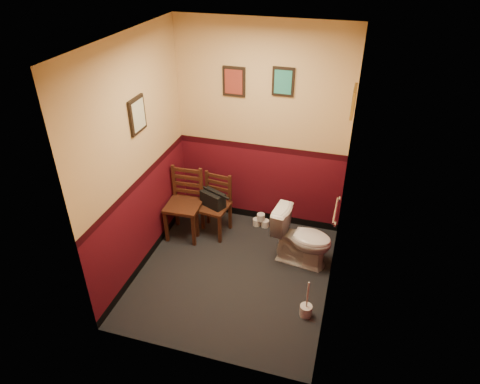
# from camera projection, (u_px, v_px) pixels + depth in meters

# --- Properties ---
(floor) EXTENTS (2.20, 2.40, 0.00)m
(floor) POSITION_uv_depth(u_px,v_px,m) (234.00, 273.00, 5.12)
(floor) COLOR black
(floor) RESTS_ON ground
(ceiling) EXTENTS (2.20, 2.40, 0.00)m
(ceiling) POSITION_uv_depth(u_px,v_px,m) (232.00, 40.00, 3.69)
(ceiling) COLOR silver
(ceiling) RESTS_ON ground
(wall_back) EXTENTS (2.20, 0.00, 2.70)m
(wall_back) POSITION_uv_depth(u_px,v_px,m) (261.00, 130.00, 5.38)
(wall_back) COLOR #4E0C16
(wall_back) RESTS_ON ground
(wall_front) EXTENTS (2.20, 0.00, 2.70)m
(wall_front) POSITION_uv_depth(u_px,v_px,m) (189.00, 246.00, 3.43)
(wall_front) COLOR #4E0C16
(wall_front) RESTS_ON ground
(wall_left) EXTENTS (0.00, 2.40, 2.70)m
(wall_left) POSITION_uv_depth(u_px,v_px,m) (137.00, 161.00, 4.67)
(wall_left) COLOR #4E0C16
(wall_left) RESTS_ON ground
(wall_right) EXTENTS (0.00, 2.40, 2.70)m
(wall_right) POSITION_uv_depth(u_px,v_px,m) (341.00, 191.00, 4.14)
(wall_right) COLOR #4E0C16
(wall_right) RESTS_ON ground
(grab_bar) EXTENTS (0.05, 0.56, 0.06)m
(grab_bar) POSITION_uv_depth(u_px,v_px,m) (336.00, 211.00, 4.56)
(grab_bar) COLOR silver
(grab_bar) RESTS_ON wall_right
(framed_print_back_a) EXTENTS (0.28, 0.04, 0.36)m
(framed_print_back_a) POSITION_uv_depth(u_px,v_px,m) (234.00, 82.00, 5.14)
(framed_print_back_a) COLOR black
(framed_print_back_a) RESTS_ON wall_back
(framed_print_back_b) EXTENTS (0.26, 0.04, 0.34)m
(framed_print_back_b) POSITION_uv_depth(u_px,v_px,m) (283.00, 82.00, 4.97)
(framed_print_back_b) COLOR black
(framed_print_back_b) RESTS_ON wall_back
(framed_print_left) EXTENTS (0.04, 0.30, 0.38)m
(framed_print_left) POSITION_uv_depth(u_px,v_px,m) (137.00, 115.00, 4.48)
(framed_print_left) COLOR black
(framed_print_left) RESTS_ON wall_left
(framed_print_right) EXTENTS (0.04, 0.34, 0.28)m
(framed_print_right) POSITION_uv_depth(u_px,v_px,m) (353.00, 101.00, 4.27)
(framed_print_right) COLOR olive
(framed_print_right) RESTS_ON wall_right
(toilet) EXTENTS (0.77, 0.50, 0.71)m
(toilet) POSITION_uv_depth(u_px,v_px,m) (302.00, 238.00, 5.12)
(toilet) COLOR white
(toilet) RESTS_ON floor
(toilet_brush) EXTENTS (0.13, 0.13, 0.47)m
(toilet_brush) POSITION_uv_depth(u_px,v_px,m) (306.00, 310.00, 4.53)
(toilet_brush) COLOR silver
(toilet_brush) RESTS_ON floor
(chair_left) EXTENTS (0.45, 0.45, 0.93)m
(chair_left) POSITION_uv_depth(u_px,v_px,m) (185.00, 204.00, 5.56)
(chair_left) COLOR #442114
(chair_left) RESTS_ON floor
(chair_right) EXTENTS (0.43, 0.43, 0.83)m
(chair_right) POSITION_uv_depth(u_px,v_px,m) (214.00, 205.00, 5.62)
(chair_right) COLOR #442114
(chair_right) RESTS_ON floor
(handbag) EXTENTS (0.36, 0.28, 0.23)m
(handbag) POSITION_uv_depth(u_px,v_px,m) (213.00, 199.00, 5.53)
(handbag) COLOR black
(handbag) RESTS_ON chair_right
(tp_stack) EXTENTS (0.23, 0.12, 0.20)m
(tp_stack) POSITION_uv_depth(u_px,v_px,m) (261.00, 221.00, 5.89)
(tp_stack) COLOR silver
(tp_stack) RESTS_ON floor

